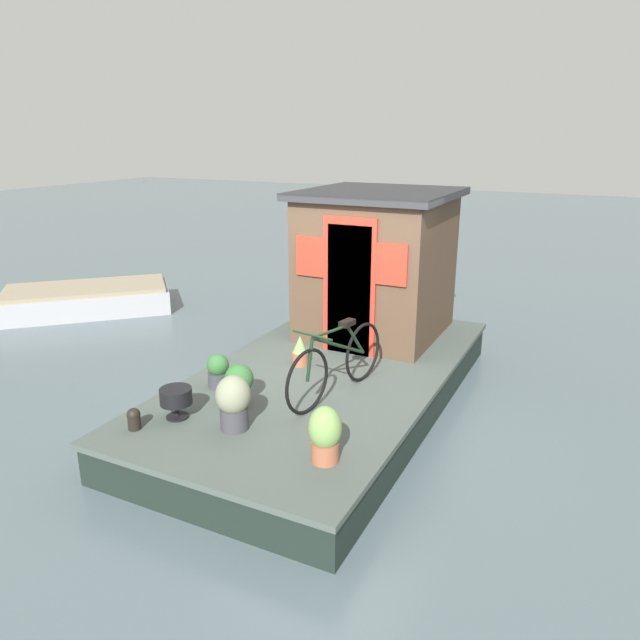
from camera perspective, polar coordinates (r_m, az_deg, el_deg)
ground_plane at (r=7.48m, az=0.69°, el=-8.19°), size 60.00×60.00×0.00m
houseboat_deck at (r=7.38m, az=0.70°, el=-6.52°), size 5.45×2.77×0.48m
houseboat_cabin at (r=8.39m, az=5.54°, el=5.53°), size 2.12×2.00×2.05m
bicycle at (r=6.45m, az=1.66°, el=-4.15°), size 1.74×0.50×0.84m
potted_plant_fern at (r=7.36m, az=-1.94°, el=-3.04°), size 0.21×0.21×0.39m
potted_plant_lavender at (r=6.83m, az=-9.85°, el=-4.85°), size 0.25×0.25×0.40m
potted_plant_rosemary at (r=6.40m, az=-7.85°, el=-5.96°), size 0.31×0.31×0.43m
potted_plant_ivy at (r=5.84m, az=-8.38°, el=-7.80°), size 0.35×0.35×0.56m
potted_plant_thyme at (r=5.25m, az=0.49°, el=-10.95°), size 0.30×0.30×0.53m
charcoal_grill at (r=6.19m, az=-13.79°, el=-7.30°), size 0.33×0.33×0.32m
mooring_bollard at (r=6.13m, az=-17.60°, el=-9.07°), size 0.13×0.13×0.22m
dinghy_boat at (r=12.01m, az=-21.69°, el=1.88°), size 3.07×3.09×0.50m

